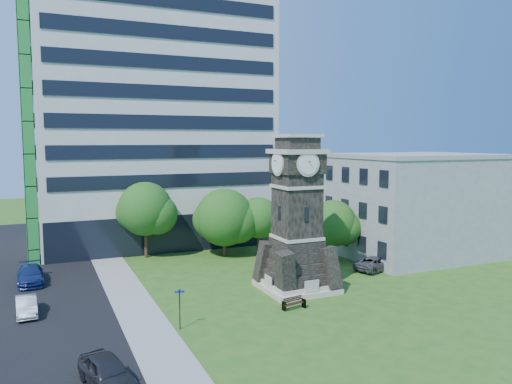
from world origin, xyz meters
name	(u,v)px	position (x,y,z in m)	size (l,w,h in m)	color
ground	(273,301)	(0.00, 0.00, 0.00)	(160.00, 160.00, 0.00)	#275A19
sidewalk	(130,298)	(-9.50, 5.00, 0.03)	(3.00, 70.00, 0.06)	gray
street	(3,314)	(-18.00, 5.00, 0.01)	(14.00, 80.00, 0.02)	black
clock_tower	(297,223)	(3.00, 2.00, 5.28)	(5.40, 5.40, 12.22)	beige
office_tall	(152,119)	(-3.20, 25.84, 14.22)	(26.20, 15.11, 28.60)	silver
office_low	(415,204)	(19.97, 8.00, 5.21)	(15.20, 12.20, 10.40)	#A0A3A5
car_street_south	(107,372)	(-12.76, -8.36, 0.75)	(1.76, 4.38, 1.49)	#222328
car_street_mid	(26,306)	(-16.49, 4.12, 0.61)	(1.28, 3.68, 1.21)	#B1B4B9
car_street_north	(30,275)	(-16.34, 12.19, 0.72)	(2.01, 4.94, 1.43)	navy
car_east_lot	(376,263)	(12.43, 4.21, 0.64)	(2.12, 4.60, 1.28)	#4F4F54
park_bench	(294,303)	(0.60, -2.08, 0.46)	(1.67, 0.44, 0.86)	black
street_sign	(180,304)	(-7.66, -2.56, 1.60)	(0.61, 0.06, 2.55)	black
tree_nw	(146,211)	(-5.68, 17.58, 4.76)	(5.93, 5.39, 7.65)	#332114
tree_nc	(225,219)	(1.76, 14.93, 3.85)	(6.44, 5.85, 6.93)	#332114
tree_ne	(259,219)	(5.19, 14.19, 3.69)	(4.66, 4.23, 5.97)	#332114
tree_east	(333,225)	(10.49, 8.46, 3.65)	(4.96, 4.51, 6.06)	#332114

